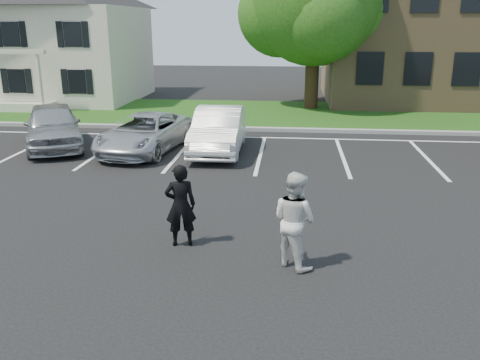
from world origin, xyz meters
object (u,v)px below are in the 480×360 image
Objects in this scene: car_silver_west at (53,126)px; man_white_shirt at (294,220)px; tree at (317,2)px; car_white_sedan at (219,130)px; house at (48,32)px; man_black_suit at (181,205)px; car_silver_minivan at (145,133)px.

man_white_shirt is at bearing -70.92° from car_silver_west.
tree is 18.83m from man_white_shirt.
car_silver_west reaches higher than car_white_sedan.
house is 24.85m from man_white_shirt.
tree is at bearing -114.80° from man_black_suit.
man_white_shirt is 12.21m from car_silver_west.
car_white_sedan is (-0.35, 7.89, -0.09)m from man_black_suit.
man_black_suit is at bearing -88.70° from car_white_sedan.
house is 2.22× the size of car_white_sedan.
car_silver_minivan is (8.92, -11.90, -3.17)m from house.
car_white_sedan is at bearing -101.73° from man_black_suit.
man_black_suit reaches higher than car_silver_west.
car_white_sedan is at bearing -45.37° from house.
house is 5.65× the size of man_white_shirt.
house is 15.31m from tree.
tree is 14.42m from car_silver_west.
man_black_suit is 8.19m from car_silver_minivan.
car_silver_minivan is at bearing -16.02° from man_white_shirt.
tree is at bearing 68.28° from car_white_sedan.
car_white_sedan is (-2.63, 8.58, -0.15)m from man_white_shirt.
man_white_shirt is 0.39× the size of car_silver_west.
man_black_suit is (-3.26, -17.58, -4.49)m from tree.
house reaches higher than car_silver_west.
house is at bearing -13.11° from man_white_shirt.
house is 23.05m from man_black_suit.
tree is (15.11, -1.96, 1.52)m from house.
tree is at bearing 66.79° from car_silver_minivan.
tree reaches higher than man_white_shirt.
car_silver_west is (-8.68, 8.58, -0.12)m from man_white_shirt.
car_silver_west is at bearing -64.92° from house.
man_black_suit reaches higher than car_silver_minivan.
house is 2.21× the size of car_silver_west.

